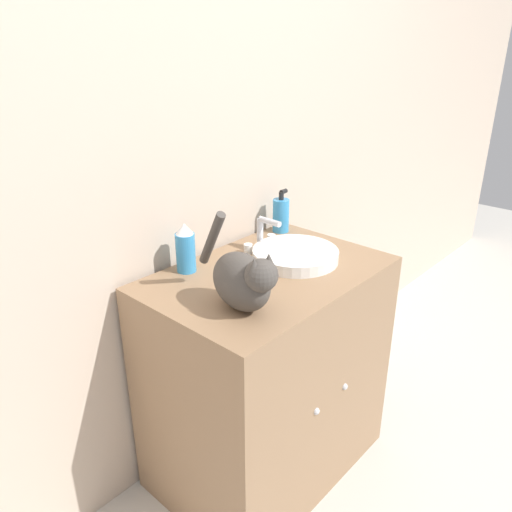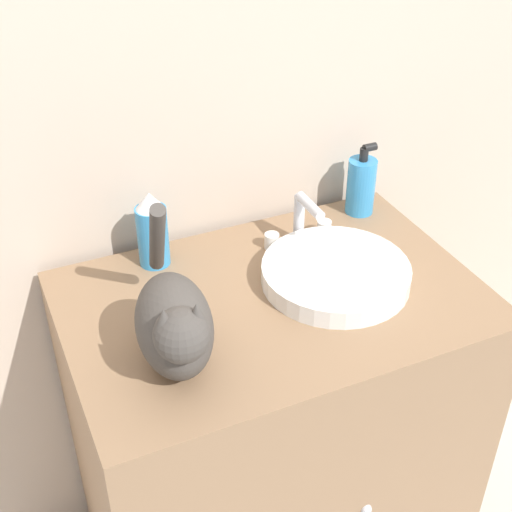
# 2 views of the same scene
# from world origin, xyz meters

# --- Properties ---
(wall_back) EXTENTS (6.00, 0.05, 2.50)m
(wall_back) POSITION_xyz_m (0.00, 0.59, 1.25)
(wall_back) COLOR #C6B29E
(wall_back) RESTS_ON ground_plane
(vanity_cabinet) EXTENTS (0.82, 0.57, 0.83)m
(vanity_cabinet) POSITION_xyz_m (0.00, 0.27, 0.42)
(vanity_cabinet) COLOR #8C6B4C
(vanity_cabinet) RESTS_ON ground_plane
(sink_basin) EXTENTS (0.30, 0.30, 0.04)m
(sink_basin) POSITION_xyz_m (0.14, 0.27, 0.85)
(sink_basin) COLOR white
(sink_basin) RESTS_ON vanity_cabinet
(faucet) EXTENTS (0.16, 0.11, 0.13)m
(faucet) POSITION_xyz_m (0.14, 0.42, 0.89)
(faucet) COLOR silver
(faucet) RESTS_ON vanity_cabinet
(cat) EXTENTS (0.16, 0.34, 0.27)m
(cat) POSITION_xyz_m (-0.24, 0.17, 0.93)
(cat) COLOR #47423D
(cat) RESTS_ON vanity_cabinet
(soap_bottle) EXTENTS (0.07, 0.07, 0.17)m
(soap_bottle) POSITION_xyz_m (0.32, 0.49, 0.90)
(soap_bottle) COLOR #338CCC
(soap_bottle) RESTS_ON vanity_cabinet
(spray_bottle) EXTENTS (0.07, 0.07, 0.17)m
(spray_bottle) POSITION_xyz_m (-0.18, 0.48, 0.91)
(spray_bottle) COLOR #338CCC
(spray_bottle) RESTS_ON vanity_cabinet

